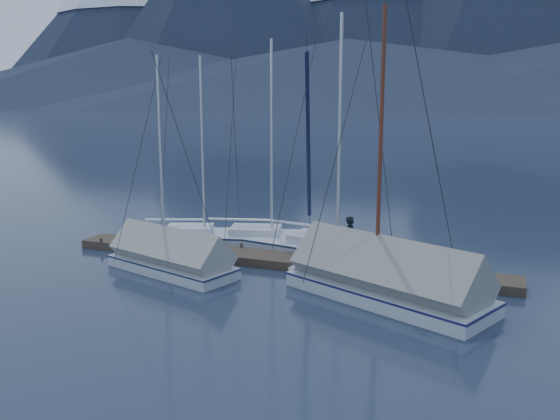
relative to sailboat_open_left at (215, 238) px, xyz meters
The scene contains 10 objects.
ground 5.99m from the sailboat_open_left, 47.01° to the right, with size 1000.00×1000.00×0.00m, color #172133.
mountain_range 370.80m from the sailboat_open_left, 88.72° to the left, with size 877.00×584.00×150.50m.
dock 4.73m from the sailboat_open_left, 30.24° to the right, with size 18.00×1.50×0.54m.
mooring_posts 4.31m from the sailboat_open_left, 33.60° to the right, with size 15.12×1.52×0.35m.
sailboat_open_left is the anchor object (origin of this frame).
sailboat_open_mid 3.16m from the sailboat_open_left, 10.87° to the left, with size 7.70×3.89×9.80m.
sailboat_open_right 6.51m from the sailboat_open_left, ahead, with size 8.33×3.84×10.65m.
sailboat_covered_near 9.52m from the sailboat_open_left, 29.71° to the right, with size 8.25×5.41×10.35m.
sailboat_covered_far 4.66m from the sailboat_open_left, 88.18° to the right, with size 6.55×3.62×8.80m.
person 7.15m from the sailboat_open_left, 15.83° to the right, with size 0.63×0.41×1.72m, color black.
Camera 1 is at (8.11, -19.03, 6.65)m, focal length 38.00 mm.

